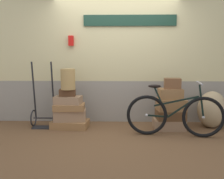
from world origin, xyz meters
TOP-DOWN VIEW (x-y plane):
  - ground at (0.00, 0.00)m, footprint 8.49×5.20m
  - station_building at (0.01, 0.85)m, footprint 6.49×0.74m
  - suitcase_0 at (-0.89, 0.28)m, footprint 0.73×0.49m
  - suitcase_1 at (-0.89, 0.31)m, footprint 0.63×0.42m
  - suitcase_2 at (-0.90, 0.28)m, footprint 0.60×0.41m
  - suitcase_3 at (-0.92, 0.29)m, footprint 0.53×0.36m
  - suitcase_4 at (-0.93, 0.31)m, footprint 0.33×0.22m
  - suitcase_5 at (1.01, 0.26)m, footprint 0.58×0.42m
  - suitcase_6 at (1.03, 0.26)m, footprint 0.54×0.42m
  - suitcase_7 at (1.04, 0.25)m, footprint 0.54×0.41m
  - suitcase_8 at (1.02, 0.26)m, footprint 0.44×0.31m
  - suitcase_9 at (1.05, 0.26)m, footprint 0.33×0.25m
  - wicker_basket at (-0.91, 0.28)m, footprint 0.27×0.27m
  - luggage_trolley at (-1.42, 0.36)m, footprint 0.46×0.38m
  - burlap_sack at (1.86, 0.38)m, footprint 0.54×0.46m
  - bicycle at (1.01, -0.16)m, footprint 1.65×0.46m

SIDE VIEW (x-z plane):
  - ground at x=0.00m, z-range -0.06..0.00m
  - suitcase_0 at x=-0.89m, z-range 0.00..0.14m
  - suitcase_5 at x=1.01m, z-range 0.00..0.19m
  - suitcase_1 at x=-0.89m, z-range 0.14..0.35m
  - luggage_trolley at x=-1.42m, z-range -0.36..0.91m
  - suitcase_6 at x=1.03m, z-range 0.19..0.37m
  - burlap_sack at x=1.86m, z-range 0.00..0.71m
  - bicycle at x=1.01m, z-range -0.10..0.85m
  - suitcase_2 at x=-0.90m, z-range 0.35..0.47m
  - suitcase_7 at x=1.04m, z-range 0.37..0.58m
  - suitcase_3 at x=-0.92m, z-range 0.47..0.62m
  - suitcase_8 at x=1.02m, z-range 0.58..0.78m
  - suitcase_4 at x=-0.93m, z-range 0.62..0.75m
  - suitcase_9 at x=1.05m, z-range 0.78..0.97m
  - wicker_basket at x=-0.91m, z-range 0.75..1.14m
  - station_building at x=0.01m, z-range 0.00..2.62m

